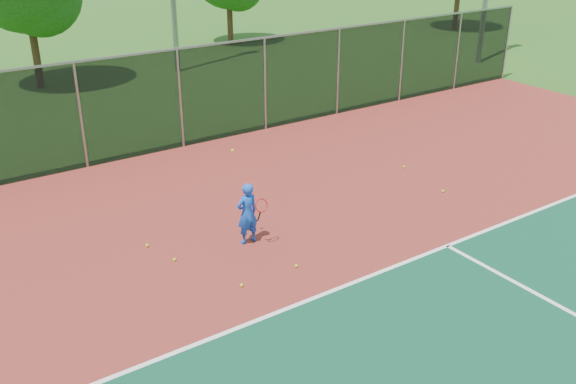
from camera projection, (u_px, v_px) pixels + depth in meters
The scene contains 10 objects.
ground at pixel (498, 352), 10.74m from camera, with size 120.00×120.00×0.00m, color #235117.
court_apron at pixel (413, 296), 12.24m from camera, with size 30.00×20.00×0.02m, color maroon.
fence_back at pixel (180, 98), 19.14m from camera, with size 30.00×0.06×3.03m.
tennis_player at pixel (247, 213), 13.90m from camera, with size 0.59×0.59×2.21m.
practice_ball_0 at pixel (443, 191), 16.62m from camera, with size 0.07×0.07×0.07m, color #BBDD19.
practice_ball_1 at pixel (174, 260), 13.42m from camera, with size 0.07×0.07×0.07m, color #BBDD19.
practice_ball_2 at pixel (147, 245), 13.98m from camera, with size 0.07×0.07×0.07m, color #BBDD19.
practice_ball_3 at pixel (242, 285), 12.52m from camera, with size 0.07×0.07×0.07m, color #BBDD19.
practice_ball_4 at pixel (404, 167), 18.15m from camera, with size 0.07×0.07×0.07m, color #BBDD19.
practice_ball_5 at pixel (296, 266), 13.19m from camera, with size 0.07×0.07×0.07m, color #BBDD19.
Camera 1 is at (-7.79, -5.20, 6.87)m, focal length 40.00 mm.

